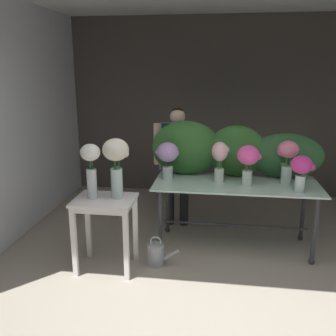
{
  "coord_description": "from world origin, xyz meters",
  "views": [
    {
      "loc": [
        0.07,
        -2.45,
        2.1
      ],
      "look_at": [
        -0.47,
        1.33,
        1.07
      ],
      "focal_mm": 39.75,
      "sensor_mm": 36.0,
      "label": 1
    }
  ],
  "objects_px": {
    "vase_magenta_stock": "(301,169)",
    "vase_lilac_lilies": "(168,156)",
    "vase_white_roses_tall": "(91,165)",
    "watering_can": "(156,254)",
    "florist": "(177,155)",
    "vase_rosy_snapdragons": "(288,156)",
    "side_table_white": "(105,210)",
    "vase_blush_ranunculus": "(220,157)",
    "vase_fuchsia_hydrangea": "(248,159)",
    "display_table_glass": "(236,194)",
    "vase_cream_lisianthus_tall": "(116,160)"
  },
  "relations": [
    {
      "from": "display_table_glass",
      "to": "vase_fuchsia_hydrangea",
      "type": "relative_size",
      "value": 4.11
    },
    {
      "from": "side_table_white",
      "to": "vase_lilac_lilies",
      "type": "bearing_deg",
      "value": 51.74
    },
    {
      "from": "side_table_white",
      "to": "vase_fuchsia_hydrangea",
      "type": "height_order",
      "value": "vase_fuchsia_hydrangea"
    },
    {
      "from": "vase_rosy_snapdragons",
      "to": "florist",
      "type": "bearing_deg",
      "value": 158.5
    },
    {
      "from": "side_table_white",
      "to": "watering_can",
      "type": "bearing_deg",
      "value": 13.25
    },
    {
      "from": "vase_blush_ranunculus",
      "to": "vase_lilac_lilies",
      "type": "height_order",
      "value": "vase_blush_ranunculus"
    },
    {
      "from": "vase_lilac_lilies",
      "to": "display_table_glass",
      "type": "bearing_deg",
      "value": -1.91
    },
    {
      "from": "vase_lilac_lilies",
      "to": "vase_rosy_snapdragons",
      "type": "bearing_deg",
      "value": 1.15
    },
    {
      "from": "display_table_glass",
      "to": "vase_magenta_stock",
      "type": "height_order",
      "value": "vase_magenta_stock"
    },
    {
      "from": "vase_magenta_stock",
      "to": "vase_white_roses_tall",
      "type": "relative_size",
      "value": 0.69
    },
    {
      "from": "vase_white_roses_tall",
      "to": "vase_lilac_lilies",
      "type": "bearing_deg",
      "value": 45.9
    },
    {
      "from": "vase_blush_ranunculus",
      "to": "vase_magenta_stock",
      "type": "height_order",
      "value": "vase_blush_ranunculus"
    },
    {
      "from": "vase_lilac_lilies",
      "to": "florist",
      "type": "bearing_deg",
      "value": 84.66
    },
    {
      "from": "display_table_glass",
      "to": "florist",
      "type": "bearing_deg",
      "value": 142.85
    },
    {
      "from": "vase_white_roses_tall",
      "to": "watering_can",
      "type": "xyz_separation_m",
      "value": [
        0.65,
        0.12,
        -1.02
      ]
    },
    {
      "from": "vase_cream_lisianthus_tall",
      "to": "display_table_glass",
      "type": "bearing_deg",
      "value": 27.01
    },
    {
      "from": "vase_lilac_lilies",
      "to": "vase_white_roses_tall",
      "type": "xyz_separation_m",
      "value": [
        -0.69,
        -0.71,
        0.04
      ]
    },
    {
      "from": "display_table_glass",
      "to": "vase_rosy_snapdragons",
      "type": "distance_m",
      "value": 0.72
    },
    {
      "from": "side_table_white",
      "to": "vase_cream_lisianthus_tall",
      "type": "distance_m",
      "value": 0.56
    },
    {
      "from": "vase_white_roses_tall",
      "to": "vase_magenta_stock",
      "type": "bearing_deg",
      "value": 11.81
    },
    {
      "from": "vase_blush_ranunculus",
      "to": "vase_magenta_stock",
      "type": "xyz_separation_m",
      "value": [
        0.86,
        -0.25,
        -0.04
      ]
    },
    {
      "from": "florist",
      "to": "vase_rosy_snapdragons",
      "type": "xyz_separation_m",
      "value": [
        1.32,
        -0.52,
        0.14
      ]
    },
    {
      "from": "vase_rosy_snapdragons",
      "to": "vase_lilac_lilies",
      "type": "bearing_deg",
      "value": -178.85
    },
    {
      "from": "vase_blush_ranunculus",
      "to": "vase_lilac_lilies",
      "type": "relative_size",
      "value": 1.06
    },
    {
      "from": "display_table_glass",
      "to": "vase_rosy_snapdragons",
      "type": "xyz_separation_m",
      "value": [
        0.56,
        0.05,
        0.45
      ]
    },
    {
      "from": "side_table_white",
      "to": "vase_fuchsia_hydrangea",
      "type": "relative_size",
      "value": 1.71
    },
    {
      "from": "florist",
      "to": "vase_cream_lisianthus_tall",
      "type": "xyz_separation_m",
      "value": [
        -0.49,
        -1.21,
        0.21
      ]
    },
    {
      "from": "watering_can",
      "to": "vase_lilac_lilies",
      "type": "bearing_deg",
      "value": 85.88
    },
    {
      "from": "florist",
      "to": "vase_rosy_snapdragons",
      "type": "bearing_deg",
      "value": -21.5
    },
    {
      "from": "vase_magenta_stock",
      "to": "vase_rosy_snapdragons",
      "type": "bearing_deg",
      "value": 108.92
    },
    {
      "from": "watering_can",
      "to": "display_table_glass",
      "type": "bearing_deg",
      "value": 33.51
    },
    {
      "from": "vase_magenta_stock",
      "to": "vase_lilac_lilies",
      "type": "bearing_deg",
      "value": 169.92
    },
    {
      "from": "watering_can",
      "to": "vase_fuchsia_hydrangea",
      "type": "bearing_deg",
      "value": 26.56
    },
    {
      "from": "display_table_glass",
      "to": "side_table_white",
      "type": "distance_m",
      "value": 1.53
    },
    {
      "from": "florist",
      "to": "watering_can",
      "type": "xyz_separation_m",
      "value": [
        -0.09,
        -1.14,
        -0.86
      ]
    },
    {
      "from": "florist",
      "to": "side_table_white",
      "type": "bearing_deg",
      "value": -115.96
    },
    {
      "from": "vase_fuchsia_hydrangea",
      "to": "vase_lilac_lilies",
      "type": "distance_m",
      "value": 0.93
    },
    {
      "from": "vase_white_roses_tall",
      "to": "vase_cream_lisianthus_tall",
      "type": "bearing_deg",
      "value": 11.26
    },
    {
      "from": "vase_blush_ranunculus",
      "to": "vase_rosy_snapdragons",
      "type": "relative_size",
      "value": 0.95
    },
    {
      "from": "vase_lilac_lilies",
      "to": "vase_cream_lisianthus_tall",
      "type": "xyz_separation_m",
      "value": [
        -0.44,
        -0.66,
        0.1
      ]
    },
    {
      "from": "vase_rosy_snapdragons",
      "to": "vase_white_roses_tall",
      "type": "distance_m",
      "value": 2.19
    },
    {
      "from": "side_table_white",
      "to": "vase_white_roses_tall",
      "type": "bearing_deg",
      "value": -179.96
    },
    {
      "from": "side_table_white",
      "to": "vase_lilac_lilies",
      "type": "distance_m",
      "value": 1.01
    },
    {
      "from": "florist",
      "to": "vase_rosy_snapdragons",
      "type": "height_order",
      "value": "florist"
    },
    {
      "from": "side_table_white",
      "to": "vase_blush_ranunculus",
      "type": "bearing_deg",
      "value": 30.75
    },
    {
      "from": "side_table_white",
      "to": "vase_white_roses_tall",
      "type": "height_order",
      "value": "vase_white_roses_tall"
    },
    {
      "from": "vase_blush_ranunculus",
      "to": "display_table_glass",
      "type": "bearing_deg",
      "value": -3.61
    },
    {
      "from": "florist",
      "to": "vase_lilac_lilies",
      "type": "relative_size",
      "value": 3.55
    },
    {
      "from": "vase_rosy_snapdragons",
      "to": "display_table_glass",
      "type": "bearing_deg",
      "value": -174.46
    },
    {
      "from": "side_table_white",
      "to": "vase_cream_lisianthus_tall",
      "type": "height_order",
      "value": "vase_cream_lisianthus_tall"
    }
  ]
}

